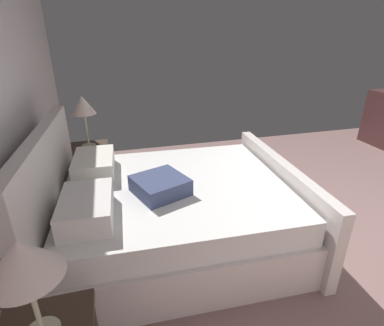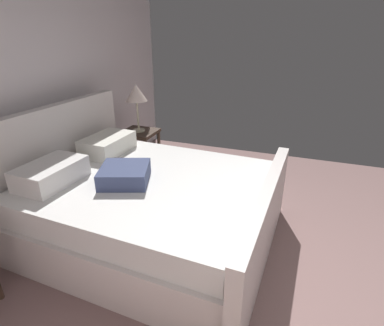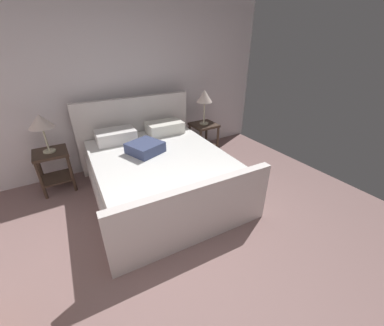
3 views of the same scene
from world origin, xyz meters
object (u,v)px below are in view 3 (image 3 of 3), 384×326
(nightstand_right, at_px, (204,134))
(nightstand_left, at_px, (54,164))
(bed, at_px, (158,170))
(table_lamp_left, at_px, (40,122))
(table_lamp_right, at_px, (205,97))

(nightstand_right, xyz_separation_m, nightstand_left, (-2.49, 0.11, 0.00))
(bed, distance_m, nightstand_right, 1.45)
(table_lamp_left, bearing_deg, nightstand_right, -2.59)
(bed, relative_size, nightstand_left, 3.78)
(bed, bearing_deg, nightstand_left, 145.93)
(bed, bearing_deg, nightstand_right, 30.42)
(table_lamp_right, xyz_separation_m, table_lamp_left, (-2.49, 0.11, -0.06))
(bed, xyz_separation_m, nightstand_right, (1.25, 0.73, 0.06))
(table_lamp_right, height_order, nightstand_left, table_lamp_right)
(bed, relative_size, table_lamp_right, 3.74)
(nightstand_right, height_order, table_lamp_left, table_lamp_left)
(table_lamp_right, distance_m, nightstand_left, 2.59)
(bed, xyz_separation_m, nightstand_left, (-1.25, 0.84, 0.06))
(table_lamp_right, height_order, table_lamp_left, table_lamp_right)
(table_lamp_right, bearing_deg, nightstand_right, -126.87)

